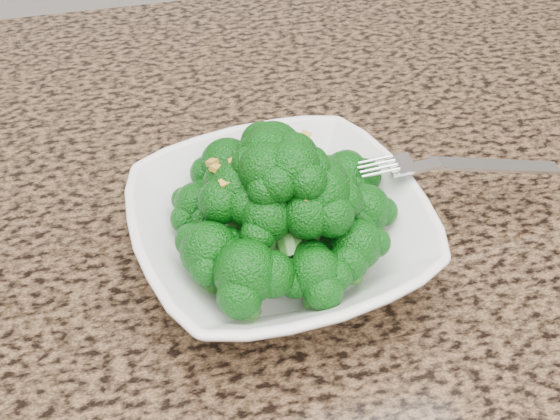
{
  "coord_description": "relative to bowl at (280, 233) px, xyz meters",
  "views": [
    {
      "loc": [
        -0.01,
        0.01,
        1.3
      ],
      "look_at": [
        0.08,
        0.37,
        0.95
      ],
      "focal_mm": 45.0,
      "sensor_mm": 36.0,
      "label": 1
    }
  ],
  "objects": [
    {
      "name": "fork",
      "position": [
        0.12,
        0.01,
        0.03
      ],
      "size": [
        0.19,
        0.03,
        0.01
      ],
      "primitive_type": null,
      "rotation": [
        0.0,
        0.0,
        -0.03
      ],
      "color": "silver",
      "rests_on": "bowl"
    },
    {
      "name": "garlic_topping",
      "position": [
        0.0,
        0.0,
        0.11
      ],
      "size": [
        0.11,
        0.11,
        0.01
      ],
      "primitive_type": null,
      "color": "gold",
      "rests_on": "broccoli_pile"
    },
    {
      "name": "bowl",
      "position": [
        0.0,
        0.0,
        0.0
      ],
      "size": [
        0.24,
        0.24,
        0.05
      ],
      "primitive_type": "imported",
      "rotation": [
        0.0,
        0.0,
        0.14
      ],
      "color": "white",
      "rests_on": "granite_counter"
    },
    {
      "name": "broccoli_pile",
      "position": [
        0.0,
        0.0,
        0.07
      ],
      "size": [
        0.19,
        0.19,
        0.08
      ],
      "primitive_type": null,
      "color": "#09540C",
      "rests_on": "bowl"
    },
    {
      "name": "granite_counter",
      "position": [
        -0.08,
        -0.07,
        -0.04
      ],
      "size": [
        1.64,
        1.04,
        0.03
      ],
      "primitive_type": "cube",
      "color": "brown",
      "rests_on": "cabinet"
    }
  ]
}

